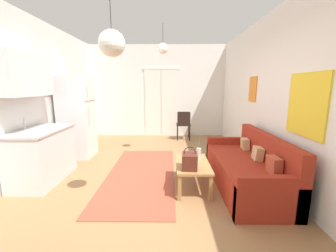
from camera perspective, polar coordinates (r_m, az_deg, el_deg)
ground_plane at (r=3.67m, az=-5.92°, el=-16.23°), size 4.85×7.89×0.10m
wall_back at (r=6.95m, az=-2.74°, el=9.17°), size 4.45×0.13×2.88m
wall_right at (r=3.71m, az=29.48°, el=6.72°), size 0.12×7.49×2.88m
wall_left at (r=4.14m, az=-38.05°, el=6.12°), size 0.12×7.49×2.88m
area_rug at (r=4.05m, az=-7.20°, el=-12.67°), size 1.21×2.81×0.01m
couch at (r=3.73m, az=20.83°, el=-10.88°), size 0.85×1.99×0.85m
coffee_table at (r=3.45m, az=6.56°, el=-10.62°), size 0.52×0.90×0.41m
bamboo_vase at (r=3.55m, az=8.23°, el=-7.40°), size 0.07×0.07×0.41m
handbag at (r=3.15m, az=5.80°, el=-9.32°), size 0.24×0.28×0.33m
refrigerator at (r=5.23m, az=-23.20°, el=2.04°), size 0.67×0.66×1.80m
kitchen_counter at (r=4.17m, az=-31.43°, el=-2.02°), size 0.64×1.20×2.12m
accent_chair at (r=6.39m, az=4.19°, el=0.68°), size 0.43×0.41×0.87m
pendant_lamp_near at (r=2.59m, az=-14.84°, el=20.64°), size 0.29×0.29×0.96m
pendant_lamp_far at (r=4.74m, az=-1.37°, el=20.10°), size 0.22×0.22×0.61m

